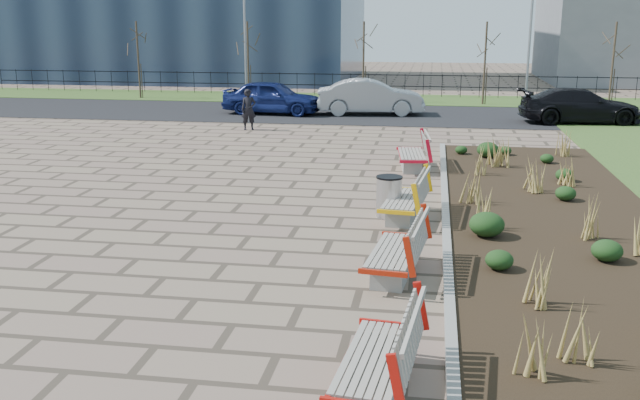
% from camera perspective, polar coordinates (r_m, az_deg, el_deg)
% --- Properties ---
extents(ground, '(120.00, 120.00, 0.00)m').
position_cam_1_polar(ground, '(11.41, -9.94, -7.83)').
color(ground, '#766451').
rests_on(ground, ground).
extents(planting_bed, '(4.50, 18.00, 0.10)m').
position_cam_1_polar(planting_bed, '(15.78, 18.50, -1.87)').
color(planting_bed, black).
rests_on(planting_bed, ground).
extents(planting_curb, '(0.16, 18.00, 0.15)m').
position_cam_1_polar(planting_curb, '(15.55, 10.02, -1.47)').
color(planting_curb, gray).
rests_on(planting_curb, ground).
extents(grass_verge_far, '(80.00, 5.00, 0.04)m').
position_cam_1_polar(grass_verge_far, '(38.36, 3.67, 8.08)').
color(grass_verge_far, '#33511E').
rests_on(grass_verge_far, ground).
extents(road, '(80.00, 7.00, 0.02)m').
position_cam_1_polar(road, '(32.44, 2.66, 6.90)').
color(road, black).
rests_on(road, ground).
extents(bench_a, '(1.10, 2.18, 1.00)m').
position_cam_1_polar(bench_a, '(8.47, 4.40, -12.16)').
color(bench_a, red).
rests_on(bench_a, ground).
extents(bench_b, '(1.13, 2.19, 1.00)m').
position_cam_1_polar(bench_b, '(12.10, 5.94, -3.85)').
color(bench_b, '#B6210C').
rests_on(bench_b, ground).
extents(bench_c, '(1.12, 2.18, 1.00)m').
position_cam_1_polar(bench_c, '(15.54, 6.69, 0.27)').
color(bench_c, '#FFB80D').
rests_on(bench_c, ground).
extents(bench_d, '(1.09, 2.18, 1.00)m').
position_cam_1_polar(bench_d, '(20.72, 7.34, 3.83)').
color(bench_d, red).
rests_on(bench_d, ground).
extents(litter_bin, '(0.56, 0.56, 0.89)m').
position_cam_1_polar(litter_bin, '(15.69, 5.54, 0.24)').
color(litter_bin, '#B2B2B7').
rests_on(litter_bin, ground).
extents(pedestrian, '(0.67, 0.56, 1.57)m').
position_cam_1_polar(pedestrian, '(27.93, -5.73, 7.21)').
color(pedestrian, black).
rests_on(pedestrian, ground).
extents(car_blue, '(4.54, 2.14, 1.50)m').
position_cam_1_polar(car_blue, '(32.35, -3.86, 8.22)').
color(car_blue, navy).
rests_on(car_blue, road).
extents(car_silver, '(4.89, 2.23, 1.56)m').
position_cam_1_polar(car_silver, '(32.16, 4.06, 8.23)').
color(car_silver, gray).
rests_on(car_silver, road).
extents(car_black, '(5.03, 2.44, 1.41)m').
position_cam_1_polar(car_black, '(31.37, 20.08, 7.10)').
color(car_black, black).
rests_on(car_black, road).
extents(tree_a, '(1.40, 1.40, 4.00)m').
position_cam_1_polar(tree_a, '(39.70, -14.33, 10.81)').
color(tree_a, '#4C3D2D').
rests_on(tree_a, grass_verge_far).
extents(tree_b, '(1.40, 1.40, 4.00)m').
position_cam_1_polar(tree_b, '(37.76, -5.77, 11.01)').
color(tree_b, '#4C3D2D').
rests_on(tree_b, grass_verge_far).
extents(tree_c, '(1.40, 1.40, 4.00)m').
position_cam_1_polar(tree_c, '(36.70, 3.50, 10.95)').
color(tree_c, '#4C3D2D').
rests_on(tree_c, grass_verge_far).
extents(tree_d, '(1.40, 1.40, 4.00)m').
position_cam_1_polar(tree_d, '(36.61, 13.05, 10.61)').
color(tree_d, '#4C3D2D').
rests_on(tree_d, grass_verge_far).
extents(tree_e, '(1.40, 1.40, 4.00)m').
position_cam_1_polar(tree_e, '(37.49, 22.37, 9.99)').
color(tree_e, '#4C3D2D').
rests_on(tree_e, grass_verge_far).
extents(lamp_west, '(0.24, 0.60, 6.00)m').
position_cam_1_polar(lamp_west, '(37.23, -6.01, 12.49)').
color(lamp_west, gray).
rests_on(lamp_west, grass_verge_far).
extents(lamp_east, '(0.24, 0.60, 6.00)m').
position_cam_1_polar(lamp_east, '(36.25, 16.41, 11.95)').
color(lamp_east, gray).
rests_on(lamp_east, grass_verge_far).
extents(railing_fence, '(44.00, 0.10, 1.20)m').
position_cam_1_polar(railing_fence, '(39.79, 3.89, 9.20)').
color(railing_fence, black).
rests_on(railing_fence, grass_verge_far).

